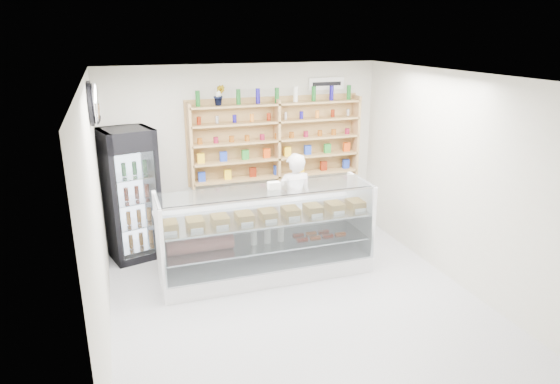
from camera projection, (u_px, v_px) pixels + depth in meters
name	position (u px, v px, depth m)	size (l,w,h in m)	color
room	(299.00, 198.00, 5.86)	(5.00, 5.00, 5.00)	#B8B8BD
display_counter	(266.00, 251.00, 6.96)	(2.92, 0.87, 1.27)	white
shop_worker	(294.00, 202.00, 7.66)	(0.56, 0.37, 1.54)	silver
drinks_cooler	(130.00, 194.00, 7.35)	(0.86, 0.85, 1.96)	black
wall_shelving	(277.00, 140.00, 8.06)	(2.84, 0.28, 1.33)	#AA7B50
potted_plant	(219.00, 95.00, 7.55)	(0.17, 0.14, 0.31)	#1E6626
security_mirror	(95.00, 104.00, 5.96)	(0.15, 0.50, 0.50)	silver
wall_sign	(326.00, 84.00, 8.19)	(0.62, 0.03, 0.20)	white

